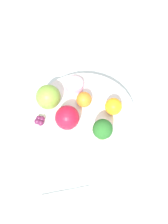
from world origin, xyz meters
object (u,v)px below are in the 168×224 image
Objects in this scene: broccoli at (102,130)px; grape_cluster at (40,120)px; small_cup at (74,85)px; apple_green at (48,97)px; orange_front at (84,99)px; bowl at (84,118)px; orange_back at (113,106)px; apple_red at (68,119)px.

grape_cluster is at bearing 130.42° from broccoli.
broccoli reaches higher than small_cup.
apple_green is 0.09m from orange_front.
orange_front is 0.81× the size of small_cup.
bowl is 0.09m from small_cup.
apple_red is at bearing 166.06° from orange_back.
small_cup is (0.01, 0.05, -0.01)m from orange_front.
orange_back is at bearing -41.69° from apple_green.
small_cup is at bearing 17.25° from grape_cluster.
orange_front is 0.05m from small_cup.
small_cup reaches higher than grape_cluster.
apple_green reaches higher than orange_back.
apple_green is at bearing 95.49° from apple_red.
bowl is 0.09m from broccoli.
small_cup is (0.02, 0.15, -0.03)m from broccoli.
small_cup is (0.07, 0.08, -0.02)m from apple_red.
apple_red is at bearing -130.04° from small_cup.
broccoli reaches higher than grape_cluster.
apple_red reaches higher than orange_back.
apple_green reaches higher than small_cup.
apple_red is (-0.05, 0.07, -0.01)m from broccoli.
orange_back is (0.11, -0.03, -0.01)m from apple_red.
small_cup is (-0.04, 0.11, -0.01)m from orange_back.
small_cup is (0.08, 0.01, -0.02)m from apple_green.
grape_cluster is (-0.16, 0.07, -0.01)m from orange_back.
small_cup is at bearing 49.96° from apple_red.
orange_back is 0.18m from grape_cluster.
apple_green is 1.57× the size of orange_front.
orange_front reaches higher than bowl.
orange_back reaches higher than grape_cluster.
apple_red is at bearing -84.51° from apple_green.
apple_red is 0.95× the size of apple_green.
bowl is 5.37× the size of small_cup.
apple_green is at bearing -175.52° from small_cup.
apple_red reaches higher than grape_cluster.
apple_red is at bearing -174.72° from bowl.
orange_front is (0.07, -0.05, -0.01)m from apple_green.
apple_green reaches higher than grape_cluster.
broccoli is 0.16m from small_cup.
orange_back is 1.52× the size of grape_cluster.
apple_green is at bearing 138.31° from orange_back.
apple_green is at bearing 35.39° from grape_cluster.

